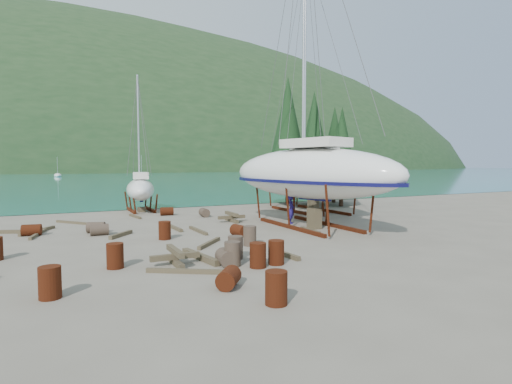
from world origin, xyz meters
name	(u,v)px	position (x,y,z in m)	size (l,w,h in m)	color
ground	(240,239)	(0.00, 0.00, 0.00)	(600.00, 600.00, 0.00)	#645C4F
bay_water	(70,169)	(0.00, 315.00, 0.01)	(700.00, 700.00, 0.00)	#167172
far_hill	(70,169)	(0.00, 320.00, 0.00)	(800.00, 360.00, 110.00)	#1B341A
far_house_center	(28,166)	(-20.00, 190.00, 2.92)	(6.60, 5.60, 5.60)	beige
far_house_right	(141,166)	(30.00, 190.00, 2.92)	(6.60, 5.60, 5.60)	beige
cypress_near_right	(314,140)	(12.50, 12.00, 5.79)	(3.60, 3.60, 10.00)	black
cypress_mid_right	(342,149)	(14.00, 10.00, 4.92)	(3.06, 3.06, 8.50)	black
cypress_back_left	(288,131)	(11.00, 14.00, 6.66)	(4.14, 4.14, 11.50)	black
cypress_far_right	(334,147)	(15.50, 13.00, 5.21)	(3.24, 3.24, 9.00)	black
moored_boat_mid	(142,178)	(10.00, 80.00, 0.39)	(2.00, 5.00, 6.05)	white
moored_boat_far	(58,175)	(-8.00, 110.00, 0.39)	(2.00, 5.00, 6.05)	white
large_sailboat_near	(309,173)	(5.07, 1.72, 3.14)	(6.30, 12.88, 19.50)	white
large_sailboat_far	(309,170)	(9.20, 7.83, 3.17)	(3.80, 12.37, 19.46)	white
small_sailboat_shore	(140,189)	(-2.19, 13.88, 1.72)	(3.12, 6.76, 10.41)	white
worker	(291,209)	(4.86, 3.27, 0.87)	(0.63, 0.42, 1.74)	navy
drum_0	(50,282)	(-8.09, -5.50, 0.44)	(0.58, 0.58, 0.88)	#501D0D
drum_1	(226,258)	(-2.53, -4.34, 0.29)	(0.58, 0.58, 0.88)	#2D2823
drum_2	(32,230)	(-9.10, 5.59, 0.29)	(0.58, 0.58, 0.88)	#501D0D
drum_3	(276,288)	(-2.85, -8.63, 0.44)	(0.58, 0.58, 0.88)	#501D0D
drum_4	(167,211)	(-0.99, 10.54, 0.29)	(0.58, 0.58, 0.88)	#501D0D
drum_5	(235,248)	(-1.81, -3.58, 0.44)	(0.58, 0.58, 0.88)	#2D2823
drum_6	(239,230)	(0.28, 0.76, 0.29)	(0.58, 0.58, 0.88)	#501D0D
drum_7	(276,252)	(-0.82, -5.00, 0.44)	(0.58, 0.58, 0.88)	#501D0D
drum_9	(96,227)	(-6.10, 5.02, 0.29)	(0.58, 0.58, 0.88)	#2D2823
drum_10	(258,255)	(-1.61, -5.10, 0.44)	(0.58, 0.58, 0.88)	#501D0D
drum_11	(204,213)	(1.15, 8.67, 0.29)	(0.58, 0.58, 0.88)	#2D2823
drum_12	(229,278)	(-3.41, -6.78, 0.29)	(0.58, 0.58, 0.88)	#501D0D
drum_13	(115,256)	(-6.11, -2.98, 0.44)	(0.58, 0.58, 0.88)	#501D0D
drum_14	(165,230)	(-3.29, 1.58, 0.44)	(0.58, 0.58, 0.88)	#501D0D
drum_15	(99,230)	(-6.01, 4.17, 0.29)	(0.58, 0.58, 0.88)	#2D2823
drum_16	(232,254)	(-2.33, -4.53, 0.44)	(0.58, 0.58, 0.88)	#2D2823
drum_17	(250,236)	(-0.25, -1.58, 0.44)	(0.58, 0.58, 0.88)	#2D2823
timber_0	(72,222)	(-7.14, 9.21, 0.07)	(0.14, 2.60, 0.14)	brown
timber_1	(310,231)	(4.08, 0.03, 0.10)	(0.19, 1.92, 0.19)	brown
timber_2	(5,232)	(-10.37, 6.91, 0.09)	(0.19, 2.48, 0.19)	brown
timber_3	(190,271)	(-3.99, -4.78, 0.07)	(0.15, 2.94, 0.15)	brown
timber_5	(209,243)	(-1.82, -0.65, 0.08)	(0.16, 2.34, 0.16)	brown
timber_7	(287,255)	(0.10, -4.20, 0.09)	(0.17, 1.58, 0.17)	brown
timber_8	(121,235)	(-5.07, 3.34, 0.09)	(0.19, 1.87, 0.19)	brown
timber_9	(135,216)	(-3.21, 10.38, 0.08)	(0.15, 2.12, 0.15)	brown
timber_10	(173,227)	(-2.09, 4.57, 0.08)	(0.16, 2.74, 0.16)	brown
timber_11	(198,230)	(-1.18, 2.93, 0.08)	(0.15, 2.51, 0.15)	brown
timber_15	(38,234)	(-8.82, 5.55, 0.07)	(0.15, 2.84, 0.15)	brown
timber_16	(200,257)	(-3.06, -3.08, 0.11)	(0.23, 2.60, 0.23)	brown
timber_17	(38,231)	(-8.89, 6.59, 0.08)	(0.16, 2.67, 0.16)	brown
timber_pile_fore	(175,257)	(-4.11, -3.43, 0.30)	(1.80, 1.80, 0.60)	brown
timber_pile_aft	(232,217)	(1.90, 5.58, 0.30)	(1.80, 1.80, 0.60)	brown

